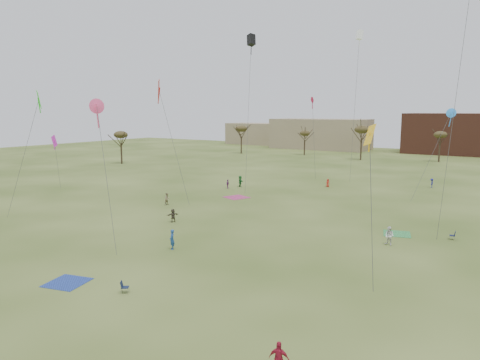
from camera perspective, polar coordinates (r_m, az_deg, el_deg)
The scene contains 20 objects.
ground at distance 39.69m, azimuth -9.68°, elevation -10.11°, with size 260.00×260.00×0.00m, color #344816.
flyer_near_right at distance 42.54m, azimuth -8.59°, elevation -7.46°, with size 0.68×0.45×1.88m, color #204B95.
spectator_fore_a at distance 23.53m, azimuth 4.97°, elevation -21.61°, with size 1.02×0.42×1.74m, color #AF1E37.
spectator_fore_b at distance 62.34m, azimuth -9.19°, elevation -2.38°, with size 0.80×0.62×1.65m, color tan.
spectator_fore_c at distance 52.69m, azimuth -8.48°, elevation -4.46°, with size 1.45×0.46×1.57m, color #4E4438.
spectator_mid_d at distance 74.61m, azimuth -1.57°, elevation -0.50°, with size 0.87×0.36×1.48m, color #833682.
spectator_mid_e at distance 45.64m, azimuth 18.38°, elevation -6.74°, with size 0.88×0.69×1.81m, color white.
flyer_far_a at distance 76.12m, azimuth 0.03°, elevation -0.16°, with size 1.76×0.56×1.90m, color #257031.
flyer_far_b at distance 77.36m, azimuth 11.05°, elevation -0.36°, with size 0.69×0.45×1.40m, color red.
flyer_far_c at distance 81.92m, azimuth 23.09°, elevation -0.35°, with size 0.99×0.57×1.54m, color navy.
blanket_blue at distance 36.94m, azimuth -21.03°, elevation -12.04°, with size 2.76×2.76×0.03m, color #223C95.
blanket_plum at distance 66.97m, azimuth -0.44°, elevation -2.21°, with size 3.14×3.14×0.03m, color #B63871.
blanket_olive at distance 50.19m, azimuth 19.25°, elevation -6.46°, with size 2.68×2.68×0.03m, color green.
camp_chair_center at distance 33.72m, azimuth -14.37°, elevation -13.27°, with size 0.73×0.72×0.87m.
camp_chair_right at distance 50.04m, azimuth 25.29°, elevation -6.55°, with size 0.61×0.57×0.87m.
kites_aloft at distance 64.84m, azimuth 7.72°, elevation 15.40°, with size 62.26×48.72×26.50m.
tree_line at distance 110.41m, azimuth 18.23°, elevation 5.39°, with size 117.44×49.32×8.91m.
building_tan at distance 154.98m, azimuth 10.14°, elevation 5.76°, with size 32.00×14.00×10.00m, color #937F60.
building_brick at distance 148.97m, azimuth 25.28°, elevation 5.33°, with size 26.00×16.00×12.00m, color brown.
building_tan_west at distance 175.00m, azimuth 1.93°, elevation 5.89°, with size 20.00×12.00×8.00m, color #937F60.
Camera 1 is at (25.77, -27.36, 12.75)m, focal length 33.71 mm.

